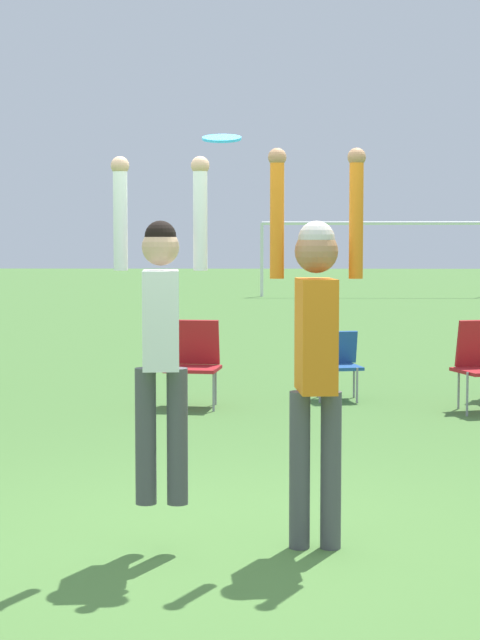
{
  "coord_description": "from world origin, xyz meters",
  "views": [
    {
      "loc": [
        0.22,
        -6.14,
        1.77
      ],
      "look_at": [
        0.08,
        0.17,
        1.3
      ],
      "focal_mm": 60.0,
      "sensor_mm": 36.0,
      "label": 1
    }
  ],
  "objects_px": {
    "camping_chair_2": "(194,358)",
    "camping_chair_3": "(337,360)",
    "person_defending": "(316,336)",
    "frisbee": "(222,138)",
    "person_jumping": "(161,324)"
  },
  "relations": [
    {
      "from": "camping_chair_2",
      "to": "person_defending",
      "type": "bearing_deg",
      "value": 108.53
    },
    {
      "from": "person_jumping",
      "to": "frisbee",
      "type": "distance_m",
      "value": 1.12
    },
    {
      "from": "person_defending",
      "to": "camping_chair_2",
      "type": "xyz_separation_m",
      "value": [
        -1.04,
        5.24,
        -0.71
      ]
    },
    {
      "from": "camping_chair_2",
      "to": "camping_chair_3",
      "type": "relative_size",
      "value": 1.22
    },
    {
      "from": "frisbee",
      "to": "camping_chair_2",
      "type": "bearing_deg",
      "value": 95.61
    },
    {
      "from": "frisbee",
      "to": "camping_chair_3",
      "type": "xyz_separation_m",
      "value": [
        1.06,
        5.67,
        -1.92
      ]
    },
    {
      "from": "person_defending",
      "to": "frisbee",
      "type": "distance_m",
      "value": 1.25
    },
    {
      "from": "frisbee",
      "to": "person_jumping",
      "type": "bearing_deg",
      "value": -148.59
    },
    {
      "from": "person_defending",
      "to": "frisbee",
      "type": "relative_size",
      "value": 10.1
    },
    {
      "from": "camping_chair_2",
      "to": "camping_chair_3",
      "type": "bearing_deg",
      "value": -153.05
    },
    {
      "from": "person_defending",
      "to": "frisbee",
      "type": "bearing_deg",
      "value": -108.4
    },
    {
      "from": "person_jumping",
      "to": "camping_chair_2",
      "type": "relative_size",
      "value": 2.14
    },
    {
      "from": "person_defending",
      "to": "camping_chair_3",
      "type": "height_order",
      "value": "person_defending"
    },
    {
      "from": "camping_chair_2",
      "to": "camping_chair_3",
      "type": "distance_m",
      "value": 1.66
    },
    {
      "from": "camping_chair_2",
      "to": "frisbee",
      "type": "bearing_deg",
      "value": 102.89
    }
  ]
}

